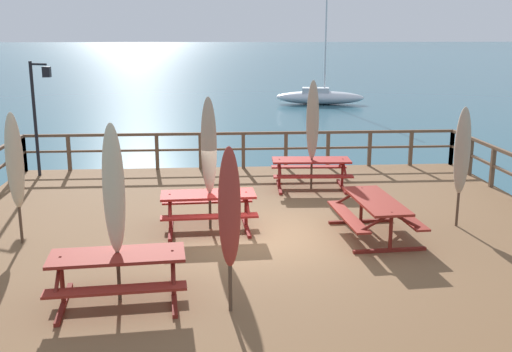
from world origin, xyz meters
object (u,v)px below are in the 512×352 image
object	(u,v)px
picnic_table_back_left	(118,267)
sailboat_distant	(320,97)
patio_umbrella_tall_mid_left	(114,190)
picnic_table_front_right	(375,209)
lamp_post_hooked	(39,101)
picnic_table_back_right	(208,203)
patio_umbrella_short_front	(462,151)
patio_umbrella_short_mid	(229,208)
picnic_table_mid_centre	(311,167)
patio_umbrella_tall_back_left	(209,146)
patio_umbrella_tall_back_right	(15,161)
patio_umbrella_tall_mid_right	(313,120)

from	to	relation	value
picnic_table_back_left	sailboat_distant	world-z (taller)	sailboat_distant
patio_umbrella_tall_mid_left	picnic_table_front_right	bearing A→B (deg)	29.17
lamp_post_hooked	sailboat_distant	world-z (taller)	sailboat_distant
picnic_table_back_right	patio_umbrella_short_front	distance (m)	5.30
picnic_table_back_right	lamp_post_hooked	size ratio (longest dim) A/B	0.62
picnic_table_back_left	patio_umbrella_short_mid	bearing A→B (deg)	-14.14
picnic_table_mid_centre	sailboat_distant	xyz separation A→B (m)	(4.78, 25.61, -0.88)
patio_umbrella_short_front	picnic_table_front_right	bearing A→B (deg)	-164.53
picnic_table_mid_centre	patio_umbrella_tall_back_left	xyz separation A→B (m)	(-2.61, -3.16, 1.18)
patio_umbrella_short_mid	lamp_post_hooked	size ratio (longest dim) A/B	0.77
patio_umbrella_tall_back_left	lamp_post_hooked	bearing A→B (deg)	133.02
picnic_table_mid_centre	patio_umbrella_short_mid	xyz separation A→B (m)	(-2.31, -6.96, 1.00)
patio_umbrella_short_front	picnic_table_back_right	bearing A→B (deg)	178.20
patio_umbrella_tall_back_right	patio_umbrella_tall_mid_right	bearing A→B (deg)	30.86
picnic_table_back_right	patio_umbrella_tall_back_right	size ratio (longest dim) A/B	0.78
picnic_table_front_right	patio_umbrella_short_front	bearing A→B (deg)	15.47
picnic_table_front_right	sailboat_distant	distance (m)	29.79
picnic_table_back_right	patio_umbrella_short_mid	distance (m)	3.91
picnic_table_front_right	patio_umbrella_tall_mid_left	xyz separation A→B (m)	(-4.63, -2.59, 1.16)
patio_umbrella_short_mid	patio_umbrella_tall_mid_left	bearing A→B (deg)	163.42
patio_umbrella_tall_mid_left	patio_umbrella_tall_back_left	world-z (taller)	patio_umbrella_tall_back_left
picnic_table_back_left	picnic_table_back_right	distance (m)	3.60
patio_umbrella_tall_mid_right	lamp_post_hooked	size ratio (longest dim) A/B	0.88
picnic_table_front_right	patio_umbrella_short_front	distance (m)	2.22
sailboat_distant	patio_umbrella_short_front	bearing A→B (deg)	-94.40
picnic_table_back_right	patio_umbrella_tall_mid_right	bearing A→B (deg)	49.81
picnic_table_front_right	patio_umbrella_tall_back_left	xyz separation A→B (m)	(-3.26, 0.72, 1.17)
picnic_table_mid_centre	patio_umbrella_tall_mid_right	distance (m)	1.22
lamp_post_hooked	sailboat_distant	xyz separation A→B (m)	(12.07, 23.76, -2.44)
picnic_table_mid_centre	patio_umbrella_short_mid	world-z (taller)	patio_umbrella_short_mid
patio_umbrella_tall_mid_left	patio_umbrella_tall_back_left	size ratio (longest dim) A/B	0.99
patio_umbrella_tall_mid_right	patio_umbrella_short_mid	xyz separation A→B (m)	(-2.32, -6.91, -0.23)
picnic_table_mid_centre	patio_umbrella_tall_mid_right	world-z (taller)	patio_umbrella_tall_mid_right
patio_umbrella_tall_back_left	sailboat_distant	size ratio (longest dim) A/B	0.35
picnic_table_back_left	picnic_table_front_right	size ratio (longest dim) A/B	0.95
patio_umbrella_tall_back_left	patio_umbrella_short_mid	distance (m)	3.82
picnic_table_back_left	sailboat_distant	bearing A→B (deg)	74.77
picnic_table_mid_centre	picnic_table_back_right	bearing A→B (deg)	-129.66
patio_umbrella_short_mid	picnic_table_front_right	bearing A→B (deg)	46.13
picnic_table_back_left	picnic_table_front_right	bearing A→B (deg)	29.94
patio_umbrella_tall_back_right	picnic_table_front_right	bearing A→B (deg)	-0.82
patio_umbrella_short_mid	sailboat_distant	distance (m)	33.39
patio_umbrella_tall_mid_left	patio_umbrella_tall_mid_right	world-z (taller)	patio_umbrella_tall_mid_right
patio_umbrella_tall_mid_left	patio_umbrella_short_front	distance (m)	7.23
patio_umbrella_tall_mid_right	patio_umbrella_short_mid	distance (m)	7.29
patio_umbrella_short_front	patio_umbrella_tall_mid_right	bearing A→B (deg)	127.60
patio_umbrella_tall_mid_right	lamp_post_hooked	xyz separation A→B (m)	(-7.29, 1.91, 0.33)
patio_umbrella_short_mid	lamp_post_hooked	distance (m)	10.14
patio_umbrella_tall_back_left	picnic_table_back_left	bearing A→B (deg)	-111.90
picnic_table_back_left	patio_umbrella_short_front	distance (m)	7.33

